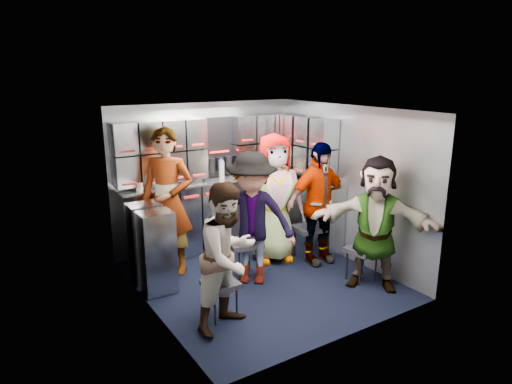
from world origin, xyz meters
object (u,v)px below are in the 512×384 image
jump_seat_center (267,230)px  attendant_arc_a (228,256)px  attendant_arc_e (375,223)px  attendant_arc_d (318,204)px  attendant_standing (167,202)px  jump_seat_mid_left (244,245)px  jump_seat_mid_right (308,230)px  jump_seat_near_left (221,286)px  attendant_arc_b (252,219)px  jump_seat_near_right (362,251)px  attendant_arc_c (274,198)px

jump_seat_center → attendant_arc_a: (-1.36, -1.35, 0.38)m
attendant_arc_e → attendant_arc_d: bearing=146.8°
jump_seat_center → attendant_arc_d: (0.44, -0.57, 0.45)m
jump_seat_center → attendant_standing: size_ratio=0.22×
jump_seat_mid_left → attendant_arc_d: 1.15m
attendant_arc_d → jump_seat_mid_right: bearing=91.3°
jump_seat_near_left → attendant_arc_b: bearing=37.1°
attendant_standing → attendant_arc_d: bearing=20.2°
jump_seat_near_left → jump_seat_mid_left: (0.73, 0.73, 0.06)m
jump_seat_near_left → attendant_arc_d: 1.95m
jump_seat_near_left → attendant_arc_b: size_ratio=0.25×
jump_seat_near_left → attendant_arc_d: size_ratio=0.25×
jump_seat_near_right → attendant_arc_c: 1.35m
jump_seat_mid_right → attendant_arc_c: attendant_arc_c is taller
jump_seat_center → attendant_arc_b: 0.99m
jump_seat_mid_right → attendant_arc_a: bearing=-151.8°
jump_seat_mid_right → attendant_arc_e: 1.18m
jump_seat_center → attendant_arc_a: 1.95m
jump_seat_mid_left → attendant_arc_c: bearing=22.4°
jump_seat_near_left → attendant_standing: (-0.00, 1.38, 0.57)m
jump_seat_near_right → jump_seat_mid_left: bearing=143.1°
jump_seat_near_right → attendant_arc_b: 1.42m
jump_seat_near_right → attendant_arc_d: (-0.10, 0.75, 0.44)m
attendant_arc_b → jump_seat_center: bearing=84.0°
jump_seat_near_left → attendant_arc_a: 0.43m
jump_seat_near_left → attendant_arc_d: bearing=18.6°
attendant_arc_a → attendant_arc_e: bearing=-24.1°
attendant_arc_c → jump_seat_center: bearing=107.3°
jump_seat_center → jump_seat_near_right: bearing=-67.7°
attendant_arc_d → attendant_standing: bearing=157.9°
jump_seat_mid_left → attendant_standing: bearing=138.3°
jump_seat_near_left → jump_seat_center: 1.79m
jump_seat_mid_right → attendant_standing: size_ratio=0.24×
attendant_arc_d → attendant_arc_e: bearing=-82.6°
attendant_standing → attendant_arc_e: 2.56m
jump_seat_mid_left → attendant_arc_d: (1.07, -0.13, 0.40)m
jump_seat_center → attendant_arc_e: bearing=-70.2°
jump_seat_mid_right → jump_seat_near_right: (0.10, -0.93, -0.02)m
attendant_arc_b → attendant_arc_c: size_ratio=0.93×
jump_seat_near_left → jump_seat_mid_left: bearing=45.1°
attendant_arc_c → attendant_arc_d: size_ratio=1.06×
jump_seat_mid_left → attendant_arc_a: bearing=-128.6°
jump_seat_near_right → attendant_arc_d: 0.87m
jump_seat_center → attendant_standing: bearing=171.1°
jump_seat_mid_right → attendant_arc_b: (-1.07, -0.23, 0.42)m
jump_seat_mid_right → attendant_arc_d: 0.46m
attendant_arc_d → attendant_arc_e: size_ratio=1.03×
attendant_standing → attendant_arc_c: size_ratio=1.07×
jump_seat_near_left → attendant_arc_b: attendant_arc_b is taller
jump_seat_near_left → attendant_arc_e: (1.89, -0.32, 0.44)m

